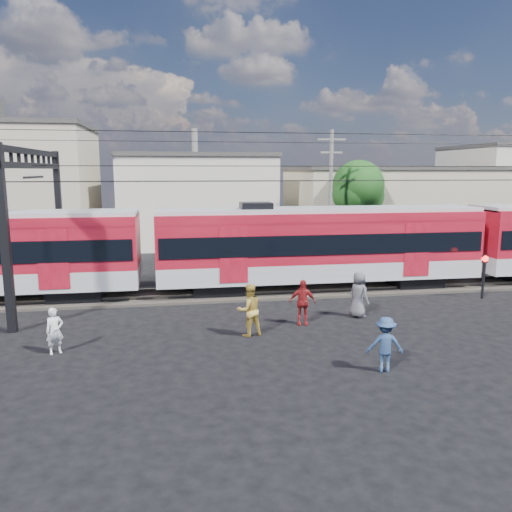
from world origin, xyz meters
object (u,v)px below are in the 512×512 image
at_px(pedestrian_a, 55,331).
at_px(pedestrian_c, 385,344).
at_px(crossing_signal, 484,268).
at_px(commuter_train, 323,243).

height_order(pedestrian_a, pedestrian_c, pedestrian_c).
relative_size(pedestrian_c, crossing_signal, 0.81).
bearing_deg(pedestrian_a, crossing_signal, -14.09).
height_order(commuter_train, crossing_signal, commuter_train).
bearing_deg(pedestrian_a, pedestrian_c, -44.60).
distance_m(commuter_train, pedestrian_a, 13.46).
relative_size(commuter_train, pedestrian_c, 29.65).
bearing_deg(commuter_train, pedestrian_c, -96.53).
bearing_deg(commuter_train, pedestrian_a, -147.98).
height_order(pedestrian_c, crossing_signal, crossing_signal).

